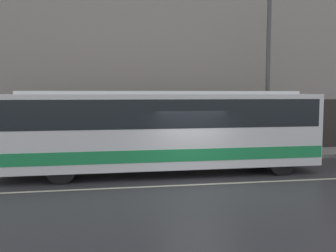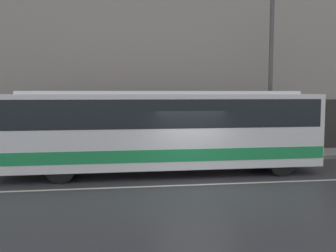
% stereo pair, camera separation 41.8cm
% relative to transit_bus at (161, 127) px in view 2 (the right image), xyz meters
% --- Properties ---
extents(ground_plane, '(60.00, 60.00, 0.00)m').
position_rel_transit_bus_xyz_m(ground_plane, '(0.90, -2.02, -1.81)').
color(ground_plane, '#333338').
extents(sidewalk, '(60.00, 2.31, 0.18)m').
position_rel_transit_bus_xyz_m(sidewalk, '(0.90, 3.13, -1.72)').
color(sidewalk, gray).
rests_on(sidewalk, ground_plane).
extents(building_facade, '(60.00, 0.35, 13.30)m').
position_rel_transit_bus_xyz_m(building_facade, '(0.90, 4.43, 4.62)').
color(building_facade, gray).
rests_on(building_facade, ground_plane).
extents(lane_stripe, '(54.00, 0.14, 0.01)m').
position_rel_transit_bus_xyz_m(lane_stripe, '(0.90, -2.02, -1.81)').
color(lane_stripe, beige).
rests_on(lane_stripe, ground_plane).
extents(transit_bus, '(12.19, 2.50, 3.22)m').
position_rel_transit_bus_xyz_m(transit_bus, '(0.00, 0.00, 0.00)').
color(transit_bus, white).
rests_on(transit_bus, ground_plane).
extents(utility_pole_near, '(0.20, 0.20, 7.38)m').
position_rel_transit_bus_xyz_m(utility_pole_near, '(5.47, 2.44, 2.06)').
color(utility_pole_near, '#4C4C4F').
rests_on(utility_pole_near, sidewalk).
extents(pedestrian_waiting, '(0.36, 0.36, 1.77)m').
position_rel_transit_bus_xyz_m(pedestrian_waiting, '(-4.06, 2.64, -0.80)').
color(pedestrian_waiting, navy).
rests_on(pedestrian_waiting, sidewalk).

